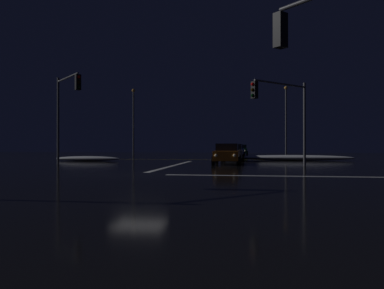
% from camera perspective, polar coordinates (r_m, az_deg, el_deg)
% --- Properties ---
extents(ground, '(120.00, 120.00, 0.10)m').
position_cam_1_polar(ground, '(18.86, -7.87, -4.61)').
color(ground, black).
extents(stop_line_north, '(0.35, 14.89, 0.01)m').
position_cam_1_polar(stop_line_north, '(27.27, -2.68, -3.13)').
color(stop_line_north, white).
rests_on(stop_line_north, ground).
extents(centre_line_ns, '(22.00, 0.15, 0.01)m').
position_cam_1_polar(centre_line_ns, '(38.70, 0.69, -2.26)').
color(centre_line_ns, yellow).
rests_on(centre_line_ns, ground).
extents(crosswalk_bar_east, '(14.89, 0.40, 0.01)m').
position_cam_1_polar(crosswalk_bar_east, '(18.41, 19.41, -4.54)').
color(crosswalk_bar_east, white).
rests_on(crosswalk_bar_east, ground).
extents(snow_bank_left_curb, '(6.08, 1.50, 0.44)m').
position_cam_1_polar(snow_bank_left_curb, '(36.46, -15.36, -2.04)').
color(snow_bank_left_curb, white).
rests_on(snow_bank_left_curb, ground).
extents(snow_bank_right_curb, '(11.23, 1.50, 0.52)m').
position_cam_1_polar(snow_bank_right_curb, '(37.72, 14.93, -1.92)').
color(snow_bank_right_curb, white).
rests_on(snow_bank_right_curb, ground).
extents(sedan_orange, '(2.02, 4.33, 1.57)m').
position_cam_1_polar(sedan_orange, '(28.95, 5.26, -1.38)').
color(sedan_orange, '#C66014').
rests_on(sedan_orange, ground).
extents(sedan_gray, '(2.02, 4.33, 1.57)m').
position_cam_1_polar(sedan_gray, '(35.51, 6.13, -1.16)').
color(sedan_gray, slate).
rests_on(sedan_gray, ground).
extents(sedan_silver, '(2.02, 4.33, 1.57)m').
position_cam_1_polar(sedan_silver, '(41.94, 6.12, -1.01)').
color(sedan_silver, '#B7B7BC').
rests_on(sedan_silver, ground).
extents(sedan_blue, '(2.02, 4.33, 1.57)m').
position_cam_1_polar(sedan_blue, '(48.63, 6.73, -0.90)').
color(sedan_blue, navy).
rests_on(sedan_blue, ground).
extents(sedan_green, '(2.02, 4.33, 1.57)m').
position_cam_1_polar(sedan_green, '(55.13, 7.31, -0.81)').
color(sedan_green, '#14512D').
rests_on(sedan_green, ground).
extents(sedan_red, '(2.02, 4.33, 1.57)m').
position_cam_1_polar(sedan_red, '(61.36, 6.98, -0.75)').
color(sedan_red, maroon).
rests_on(sedan_red, ground).
extents(traffic_signal_se, '(3.13, 3.13, 5.82)m').
position_cam_1_polar(traffic_signal_se, '(10.83, 22.29, 13.82)').
color(traffic_signal_se, '#4C4C51').
rests_on(traffic_signal_se, ground).
extents(traffic_signal_nw, '(3.34, 3.34, 6.59)m').
position_cam_1_polar(traffic_signal_nw, '(29.17, -18.34, 6.00)').
color(traffic_signal_nw, '#4C4C51').
rests_on(traffic_signal_nw, ground).
extents(traffic_signal_ne, '(3.76, 3.76, 5.75)m').
position_cam_1_polar(traffic_signal_ne, '(25.79, 13.53, 5.64)').
color(traffic_signal_ne, '#4C4C51').
rests_on(traffic_signal_ne, ground).
extents(streetlamp_right_far, '(0.44, 0.44, 8.80)m').
position_cam_1_polar(streetlamp_right_far, '(48.65, 13.87, 4.15)').
color(streetlamp_right_far, '#424247').
rests_on(streetlamp_right_far, ground).
extents(streetlamp_left_far, '(0.44, 0.44, 8.90)m').
position_cam_1_polar(streetlamp_left_far, '(50.76, -8.74, 4.03)').
color(streetlamp_left_far, '#424247').
rests_on(streetlamp_left_far, ground).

